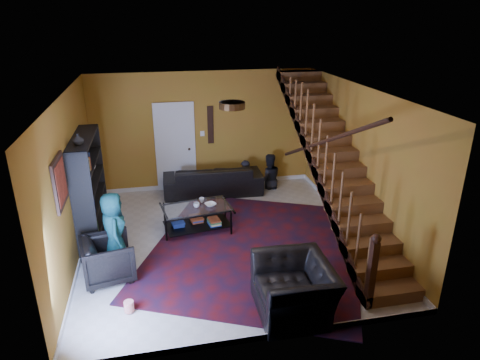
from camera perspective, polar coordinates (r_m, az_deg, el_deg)
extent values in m
plane|color=beige|center=(8.23, -2.00, -7.93)|extent=(5.50, 5.50, 0.00)
plane|color=#A86625|center=(10.23, -4.79, 6.51)|extent=(5.20, 0.00, 5.20)
plane|color=#A86625|center=(5.20, 3.13, -9.16)|extent=(5.20, 0.00, 5.20)
plane|color=#A86625|center=(7.67, -21.64, -0.23)|extent=(0.00, 5.50, 5.50)
plane|color=#A86625|center=(8.44, 15.55, 2.47)|extent=(0.00, 5.50, 5.50)
plane|color=white|center=(7.26, -2.29, 11.65)|extent=(5.50, 5.50, 0.00)
cube|color=silver|center=(10.65, -4.56, -0.53)|extent=(5.20, 0.02, 0.10)
cube|color=silver|center=(8.24, -20.28, -8.98)|extent=(0.02, 5.50, 0.10)
cube|color=#A86625|center=(8.26, 12.56, 1.75)|extent=(0.95, 4.92, 2.83)
cube|color=black|center=(8.06, 9.65, 2.08)|extent=(0.04, 5.02, 3.02)
cylinder|color=black|center=(7.94, 10.05, 5.15)|extent=(0.07, 4.20, 2.44)
cube|color=black|center=(6.51, 17.11, -12.09)|extent=(0.10, 0.10, 1.10)
cube|color=black|center=(8.33, -19.35, -1.18)|extent=(0.35, 1.80, 2.00)
cube|color=black|center=(8.57, -18.86, -4.88)|extent=(0.35, 1.72, 0.03)
cube|color=black|center=(8.28, -19.49, -0.16)|extent=(0.35, 1.72, 0.03)
cube|color=silver|center=(10.25, -8.60, 4.19)|extent=(0.82, 0.05, 2.05)
cube|color=maroon|center=(6.72, -22.90, -0.25)|extent=(0.04, 0.74, 0.74)
cube|color=black|center=(10.19, -3.96, 7.35)|extent=(0.14, 0.03, 0.90)
cylinder|color=#3F2814|center=(6.50, -1.07, 9.94)|extent=(0.40, 0.40, 0.10)
cube|color=#4B0D11|center=(7.94, 2.05, -9.03)|extent=(5.00, 5.26, 0.02)
imported|color=black|center=(10.15, -3.64, 0.10)|extent=(2.35, 1.00, 0.68)
imported|color=black|center=(7.27, -17.18, -10.02)|extent=(0.93, 0.91, 0.72)
imported|color=black|center=(6.31, 7.24, -14.17)|extent=(1.05, 1.20, 0.77)
imported|color=black|center=(10.40, 0.62, -0.45)|extent=(0.46, 0.33, 1.19)
imported|color=black|center=(10.51, 3.83, 0.10)|extent=(0.64, 0.50, 1.31)
imported|color=#19605B|center=(7.46, -16.44, -6.41)|extent=(0.51, 0.70, 1.33)
cube|color=black|center=(8.15, -9.84, -6.60)|extent=(0.03, 0.03, 0.49)
cube|color=black|center=(8.26, -1.18, -5.86)|extent=(0.03, 0.03, 0.49)
cube|color=black|center=(8.78, -10.06, -4.47)|extent=(0.03, 0.03, 0.49)
cube|color=black|center=(8.88, -2.02, -3.81)|extent=(0.03, 0.03, 0.49)
cube|color=black|center=(8.55, -5.73, -5.84)|extent=(1.34, 0.88, 0.02)
cube|color=silver|center=(8.39, -5.82, -3.67)|extent=(1.40, 0.95, 0.02)
imported|color=#999999|center=(8.36, -5.82, -3.35)|extent=(0.15, 0.15, 0.09)
imported|color=#999999|center=(8.57, -5.13, -2.68)|extent=(0.10, 0.10, 0.09)
imported|color=#999999|center=(8.41, -3.98, -3.29)|extent=(0.28, 0.28, 0.05)
imported|color=#999999|center=(7.52, -20.79, 5.08)|extent=(0.18, 0.18, 0.19)
cylinder|color=red|center=(6.60, -14.58, -16.00)|extent=(0.17, 0.17, 0.16)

